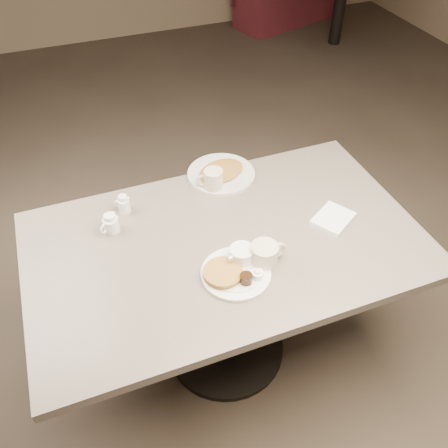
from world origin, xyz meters
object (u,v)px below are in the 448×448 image
object	(u,v)px
creamer_left	(111,224)
hash_plate	(221,173)
diner_table	(226,270)
coffee_mug_near	(265,255)
creamer_right	(124,204)
main_plate	(235,269)
coffee_mug_far	(213,181)

from	to	relation	value
creamer_left	hash_plate	xyz separation A→B (m)	(0.52, 0.18, -0.02)
diner_table	coffee_mug_near	world-z (taller)	coffee_mug_near
coffee_mug_near	creamer_right	world-z (taller)	coffee_mug_near
main_plate	diner_table	bearing A→B (deg)	80.81
main_plate	hash_plate	distance (m)	0.57
creamer_left	coffee_mug_near	bearing A→B (deg)	-37.22
creamer_left	diner_table	bearing A→B (deg)	-28.01
main_plate	creamer_right	size ratio (longest dim) A/B	4.14
coffee_mug_far	creamer_right	bearing A→B (deg)	-179.75
main_plate	coffee_mug_near	size ratio (longest dim) A/B	2.27
creamer_left	creamer_right	size ratio (longest dim) A/B	1.07
creamer_right	hash_plate	distance (m)	0.46
coffee_mug_far	creamer_left	world-z (taller)	coffee_mug_far
creamer_left	main_plate	bearing A→B (deg)	-45.33
coffee_mug_far	main_plate	bearing A→B (deg)	-100.31
main_plate	creamer_left	bearing A→B (deg)	134.67
diner_table	coffee_mug_near	size ratio (longest dim) A/B	10.30
diner_table	main_plate	bearing A→B (deg)	-99.19
coffee_mug_near	creamer_right	bearing A→B (deg)	131.84
coffee_mug_near	coffee_mug_far	size ratio (longest dim) A/B	1.18
coffee_mug_far	creamer_right	world-z (taller)	coffee_mug_far
diner_table	creamer_right	xyz separation A→B (m)	(-0.33, 0.31, 0.21)
creamer_right	coffee_mug_far	bearing A→B (deg)	0.25
coffee_mug_far	hash_plate	size ratio (longest dim) A/B	0.31
coffee_mug_near	diner_table	bearing A→B (deg)	119.62
diner_table	creamer_right	bearing A→B (deg)	136.80
diner_table	hash_plate	xyz separation A→B (m)	(0.13, 0.39, 0.18)
coffee_mug_far	creamer_right	distance (m)	0.38
coffee_mug_near	creamer_right	size ratio (longest dim) A/B	1.82
main_plate	coffee_mug_near	world-z (taller)	coffee_mug_near
coffee_mug_far	hash_plate	distance (m)	0.11
main_plate	coffee_mug_near	bearing A→B (deg)	2.28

